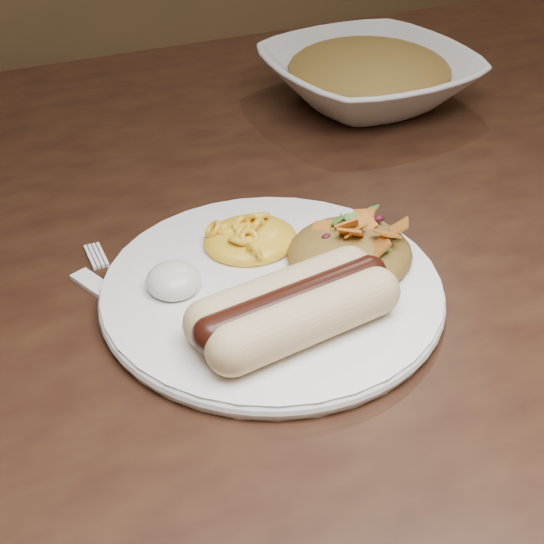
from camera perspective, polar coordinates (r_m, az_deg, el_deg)
name	(u,v)px	position (r m, az deg, el deg)	size (l,w,h in m)	color
table	(244,298)	(0.73, -2.14, -1.96)	(1.60, 0.90, 0.75)	black
plate	(272,290)	(0.58, 0.00, -1.34)	(0.26, 0.26, 0.01)	white
hotdog	(294,306)	(0.52, 1.69, -2.56)	(0.13, 0.08, 0.04)	#E2CA88
mac_and_cheese	(250,228)	(0.61, -1.64, 3.31)	(0.08, 0.07, 0.03)	yellow
sour_cream	(173,275)	(0.57, -7.45, -0.25)	(0.04, 0.04, 0.03)	silver
taco_salad	(351,243)	(0.59, 5.94, 2.20)	(0.10, 0.09, 0.04)	#B24E25
fork	(116,299)	(0.59, -11.63, -2.04)	(0.02, 0.14, 0.00)	white
serving_bowl	(368,78)	(0.91, 7.28, 14.31)	(0.23, 0.23, 0.06)	silver
bowl_filling	(370,59)	(0.90, 7.38, 15.60)	(0.19, 0.19, 0.05)	#B24E25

